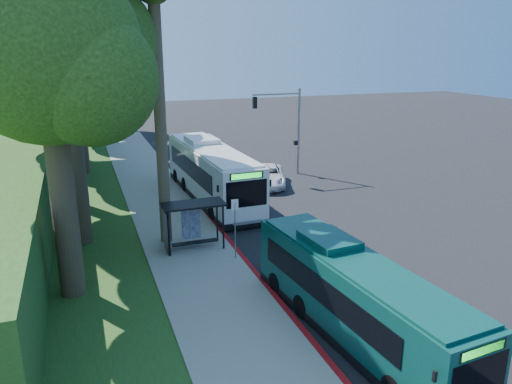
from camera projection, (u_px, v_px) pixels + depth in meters
name	position (u px, v px, depth m)	size (l,w,h in m)	color
ground	(294.00, 217.00, 31.08)	(140.00, 140.00, 0.00)	black
sidewalk	(178.00, 230.00, 28.68)	(4.50, 70.00, 0.12)	gray
red_curb	(237.00, 251.00, 25.82)	(0.25, 30.00, 0.13)	maroon
grass_verge	(72.00, 215.00, 31.35)	(8.00, 70.00, 0.06)	#234719
bus_shelter	(188.00, 217.00, 25.62)	(3.20, 1.51, 2.55)	black
stop_sign_pole	(235.00, 221.00, 24.22)	(0.35, 0.06, 3.17)	gray
traffic_signal_pole	(287.00, 121.00, 40.08)	(4.10, 0.30, 7.00)	gray
tree_0	(62.00, 25.00, 23.86)	(8.40, 8.00, 15.70)	#382B1E
tree_1	(44.00, 3.00, 30.32)	(10.50, 10.00, 18.26)	#382B1E
tree_2	(72.00, 43.00, 38.66)	(8.82, 8.40, 15.12)	#382B1E
tree_3	(47.00, 26.00, 44.81)	(10.08, 9.60, 17.28)	#382B1E
tree_4	(77.00, 51.00, 53.47)	(8.40, 8.00, 14.14)	#382B1E
tree_5	(85.00, 56.00, 61.23)	(7.35, 7.00, 12.86)	#382B1E
tree_6	(50.00, 61.00, 18.70)	(7.56, 7.20, 13.74)	#382B1E
white_bus	(211.00, 172.00, 34.27)	(3.41, 13.41, 3.96)	silver
teal_bus	(353.00, 295.00, 18.05)	(3.33, 11.13, 3.27)	#0B3E38
pickup	(267.00, 175.00, 37.94)	(2.53, 5.48, 1.52)	white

